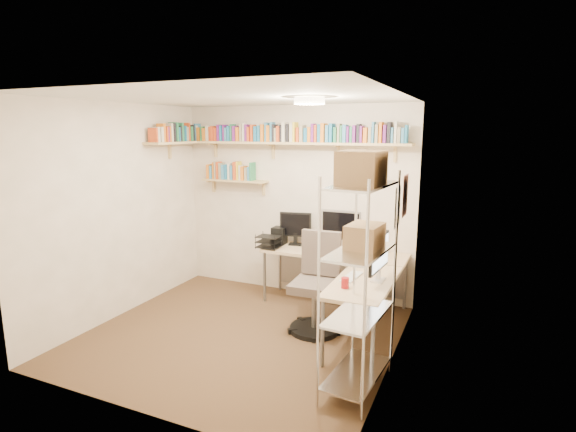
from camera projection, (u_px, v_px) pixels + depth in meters
name	position (u px, v px, depth m)	size (l,w,h in m)	color
ground	(241.00, 335.00, 4.87)	(3.20, 3.20, 0.00)	#47321E
room_shell	(238.00, 194.00, 4.57)	(3.24, 3.04, 2.52)	beige
wall_shelves	(260.00, 143.00, 5.81)	(3.12, 1.09, 0.80)	#DEBE7D
corner_desk	(331.00, 258.00, 5.34)	(1.86, 1.81, 1.21)	beige
office_chair	(317.00, 290.00, 4.93)	(0.57, 0.58, 1.09)	black
wire_rack	(361.00, 228.00, 3.60)	(0.46, 0.84, 2.03)	silver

